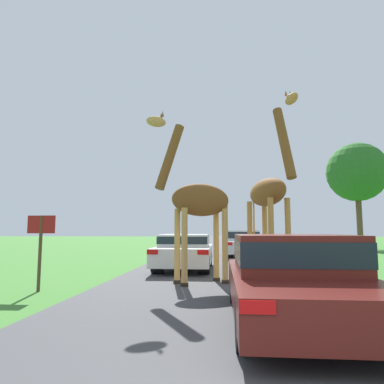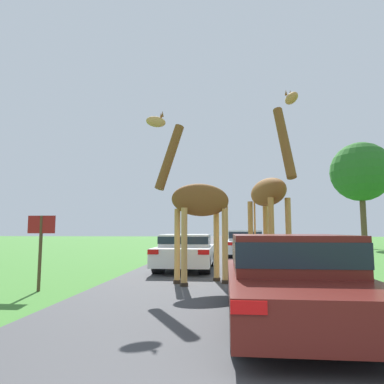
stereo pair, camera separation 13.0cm
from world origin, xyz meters
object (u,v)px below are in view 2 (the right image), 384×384
(car_queue_left, at_px, (244,243))
(tree_right_cluster, at_px, (361,172))
(car_lead_maroon, at_px, (289,275))
(giraffe_near_road, at_px, (197,202))
(sign_post, at_px, (41,238))
(car_queue_right, at_px, (186,251))
(giraffe_companion, at_px, (270,194))

(car_queue_left, bearing_deg, tree_right_cluster, 43.59)
(car_lead_maroon, xyz_separation_m, tree_right_cluster, (10.15, 23.39, 5.52))
(giraffe_near_road, height_order, sign_post, giraffe_near_road)
(car_queue_right, bearing_deg, sign_post, -121.71)
(giraffe_near_road, xyz_separation_m, car_queue_right, (-0.72, 3.36, -1.57))
(car_queue_right, relative_size, car_queue_left, 0.89)
(giraffe_near_road, relative_size, car_queue_right, 1.14)
(car_lead_maroon, height_order, car_queue_right, car_lead_maroon)
(giraffe_companion, height_order, car_queue_left, giraffe_companion)
(car_queue_left, relative_size, tree_right_cluster, 0.54)
(car_queue_right, bearing_deg, tree_right_cluster, 51.83)
(tree_right_cluster, bearing_deg, giraffe_near_road, -121.55)
(sign_post, bearing_deg, car_lead_maroon, -22.27)
(car_queue_right, bearing_deg, giraffe_companion, -39.74)
(car_lead_maroon, relative_size, car_queue_right, 1.14)
(giraffe_companion, bearing_deg, tree_right_cluster, -137.14)
(car_queue_left, bearing_deg, giraffe_companion, -87.82)
(car_queue_right, xyz_separation_m, car_queue_left, (2.55, 6.49, 0.08))
(car_lead_maroon, distance_m, car_queue_right, 7.65)
(car_lead_maroon, height_order, car_queue_left, car_queue_left)
(tree_right_cluster, xyz_separation_m, sign_post, (-15.76, -21.10, -4.99))
(giraffe_near_road, distance_m, car_queue_right, 3.78)
(giraffe_companion, relative_size, tree_right_cluster, 0.62)
(giraffe_companion, bearing_deg, sign_post, 3.81)
(giraffe_near_road, height_order, car_queue_left, giraffe_near_road)
(car_lead_maroon, xyz_separation_m, sign_post, (-5.60, 2.29, 0.53))
(car_lead_maroon, xyz_separation_m, car_queue_right, (-2.56, 7.21, -0.05))
(car_queue_right, relative_size, sign_post, 2.28)
(giraffe_companion, xyz_separation_m, tree_right_cluster, (9.83, 18.57, 3.68))
(car_queue_left, xyz_separation_m, tree_right_cluster, (10.17, 9.68, 5.48))
(car_queue_left, bearing_deg, sign_post, -116.08)
(car_queue_right, xyz_separation_m, sign_post, (-3.04, -4.92, 0.57))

